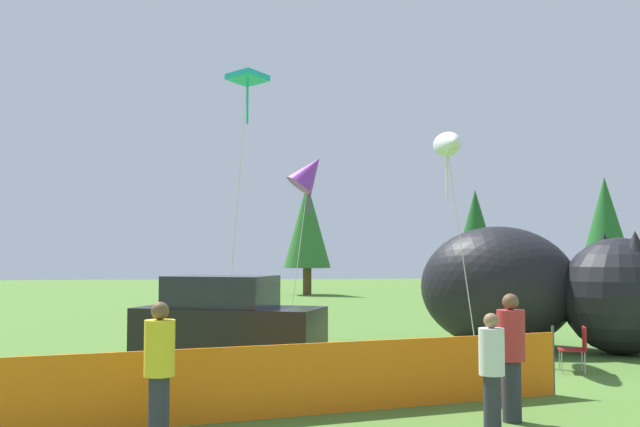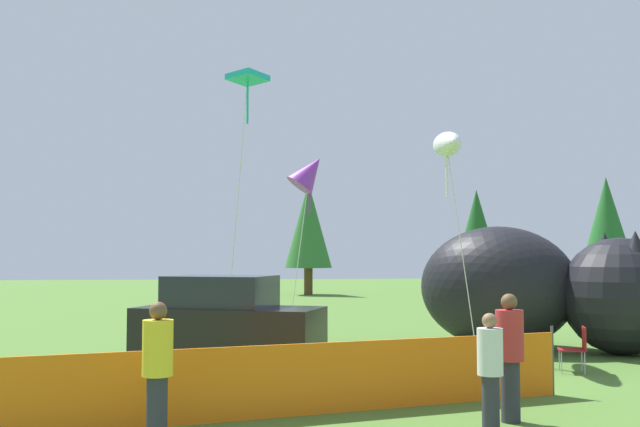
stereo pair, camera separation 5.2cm
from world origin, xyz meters
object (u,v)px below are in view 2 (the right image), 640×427
(spectator_in_yellow_shirt, at_px, (490,367))
(spectator_in_black_shirt, at_px, (157,366))
(kite_purple_delta, at_px, (310,173))
(folding_chair, at_px, (577,346))
(spectator_in_grey_shirt, at_px, (510,352))
(inflatable_cat, at_px, (537,292))
(kite_teal_diamond, at_px, (247,83))
(kite_white_ghost, at_px, (447,145))
(parked_car, at_px, (227,325))

(spectator_in_yellow_shirt, bearing_deg, spectator_in_black_shirt, -178.51)
(spectator_in_yellow_shirt, distance_m, kite_purple_delta, 13.41)
(folding_chair, xyz_separation_m, spectator_in_grey_shirt, (-3.10, -4.16, 0.47))
(folding_chair, bearing_deg, spectator_in_grey_shirt, 72.81)
(folding_chair, distance_m, spectator_in_black_shirt, 9.53)
(spectator_in_black_shirt, bearing_deg, kite_purple_delta, 75.63)
(spectator_in_grey_shirt, bearing_deg, inflatable_cat, 64.03)
(spectator_in_yellow_shirt, distance_m, kite_teal_diamond, 12.25)
(kite_teal_diamond, distance_m, kite_white_ghost, 5.98)
(kite_teal_diamond, bearing_deg, kite_purple_delta, 53.88)
(folding_chair, bearing_deg, parked_car, 13.15)
(kite_teal_diamond, bearing_deg, inflatable_cat, -12.48)
(spectator_in_grey_shirt, distance_m, kite_white_ghost, 7.87)
(parked_car, bearing_deg, inflatable_cat, 40.40)
(inflatable_cat, xyz_separation_m, spectator_in_grey_shirt, (-3.74, -7.67, -0.47))
(parked_car, height_order, kite_teal_diamond, kite_teal_diamond)
(kite_purple_delta, bearing_deg, kite_teal_diamond, -126.12)
(folding_chair, bearing_deg, spectator_in_yellow_shirt, 72.04)
(folding_chair, bearing_deg, kite_teal_diamond, -17.26)
(kite_teal_diamond, xyz_separation_m, kite_purple_delta, (2.02, 2.77, -2.18))
(kite_white_ghost, bearing_deg, kite_purple_delta, 117.36)
(folding_chair, bearing_deg, inflatable_cat, -80.80)
(inflatable_cat, height_order, spectator_in_grey_shirt, inflatable_cat)
(spectator_in_black_shirt, xyz_separation_m, kite_white_ghost, (6.14, 7.25, 4.19))
(spectator_in_black_shirt, bearing_deg, parked_car, 81.71)
(kite_purple_delta, bearing_deg, spectator_in_black_shirt, -104.37)
(parked_car, bearing_deg, kite_purple_delta, 92.90)
(folding_chair, xyz_separation_m, kite_white_ghost, (-2.07, 2.44, 4.64))
(folding_chair, relative_size, kite_white_ghost, 0.17)
(spectator_in_black_shirt, height_order, spectator_in_grey_shirt, spectator_in_grey_shirt)
(parked_car, bearing_deg, spectator_in_black_shirt, -76.44)
(kite_white_ghost, bearing_deg, folding_chair, -49.62)
(spectator_in_yellow_shirt, height_order, kite_teal_diamond, kite_teal_diamond)
(parked_car, xyz_separation_m, spectator_in_yellow_shirt, (3.79, -5.52, -0.10))
(folding_chair, height_order, kite_purple_delta, kite_purple_delta)
(spectator_in_grey_shirt, relative_size, kite_teal_diamond, 0.25)
(parked_car, height_order, spectator_in_black_shirt, parked_car)
(inflatable_cat, height_order, kite_teal_diamond, kite_teal_diamond)
(parked_car, height_order, spectator_in_yellow_shirt, parked_car)
(spectator_in_black_shirt, bearing_deg, kite_white_ghost, 49.77)
(parked_car, relative_size, spectator_in_black_shirt, 2.27)
(kite_teal_diamond, bearing_deg, spectator_in_grey_shirt, -67.59)
(parked_car, height_order, spectator_in_grey_shirt, parked_car)
(kite_white_ghost, relative_size, kite_purple_delta, 0.97)
(folding_chair, height_order, inflatable_cat, inflatable_cat)
(kite_teal_diamond, bearing_deg, kite_white_ghost, -29.50)
(inflatable_cat, relative_size, kite_teal_diamond, 0.89)
(spectator_in_yellow_shirt, bearing_deg, kite_teal_diamond, 108.74)
(parked_car, xyz_separation_m, kite_white_ghost, (5.31, 1.61, 4.21))
(kite_white_ghost, bearing_deg, spectator_in_grey_shirt, -98.83)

